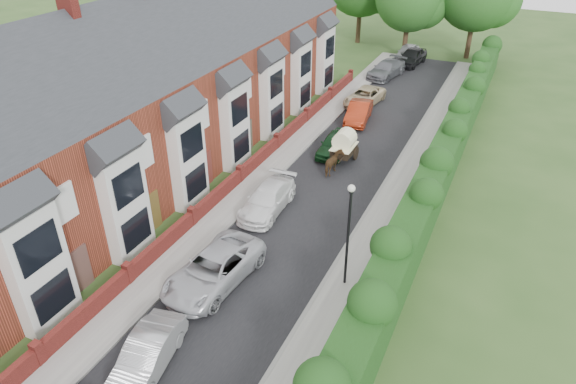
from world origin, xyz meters
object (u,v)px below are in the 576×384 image
car_silver_b (214,269)px  car_grey (386,69)px  lamppost (349,224)px  car_green (335,144)px  car_red (359,112)px  car_beige (364,97)px  horse_cart (344,144)px  car_silver_a (147,355)px  horse (334,163)px  car_black (412,57)px  car_white (267,199)px

car_silver_b → car_grey: bearing=96.9°
car_silver_b → car_grey: (-0.90, 31.05, -0.03)m
lamppost → car_green: size_ratio=1.28×
car_silver_b → car_red: bearing=95.2°
car_silver_b → car_beige: size_ratio=1.18×
car_beige → horse_cart: (1.87, -10.10, 0.61)m
car_grey → car_beige: bearing=-76.3°
car_beige → horse_cart: 10.29m
car_silver_a → car_red: size_ratio=0.95×
lamppost → car_green: bearing=112.6°
lamppost → car_red: lamppost is taller
car_red → horse: (1.21, -8.45, -0.00)m
car_silver_b → car_green: size_ratio=1.34×
car_silver_a → car_red: bearing=80.2°
car_silver_a → car_silver_b: car_silver_b is taller
car_green → car_black: size_ratio=0.87×
car_white → lamppost: bearing=-36.2°
car_black → car_grey: bearing=-97.3°
car_beige → car_black: car_black is taller
car_grey → horse_cart: bearing=-71.5°
horse_cart → car_silver_b: bearing=-95.3°
horse → horse_cart: 1.90m
car_green → car_red: size_ratio=0.94×
car_beige → car_grey: 7.45m
car_green → car_red: bearing=91.1°
car_white → car_red: (0.60, 13.83, 0.03)m
car_red → car_black: 15.61m
car_silver_a → car_green: 19.44m
car_white → car_grey: size_ratio=0.94×
car_white → car_beige: 17.30m
car_green → lamppost: bearing=-69.0°
car_silver_b → horse_cart: bearing=90.0°
lamppost → car_green: (-5.00, 12.01, -2.61)m
horse → lamppost: bearing=115.1°
car_white → car_black: (0.88, 29.44, 0.11)m
car_silver_b → car_white: bearing=100.4°
horse → car_silver_b: bearing=85.4°
car_black → car_green: bearing=-82.7°
car_black → horse_cart: size_ratio=1.54×
car_red → car_black: car_black is taller
car_silver_a → car_black: size_ratio=0.88×
car_silver_b → car_green: (0.32, 14.35, -0.06)m
car_white → car_green: car_green is taller
car_grey → horse_cart: 17.68m
car_silver_a → car_white: 11.43m
car_black → car_silver_b: bearing=-83.2°
car_grey → horse: size_ratio=2.97×
car_silver_a → horse: (0.93, 16.77, 0.04)m
car_silver_b → car_green: 14.36m
car_silver_b → car_white: size_ratio=1.15×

